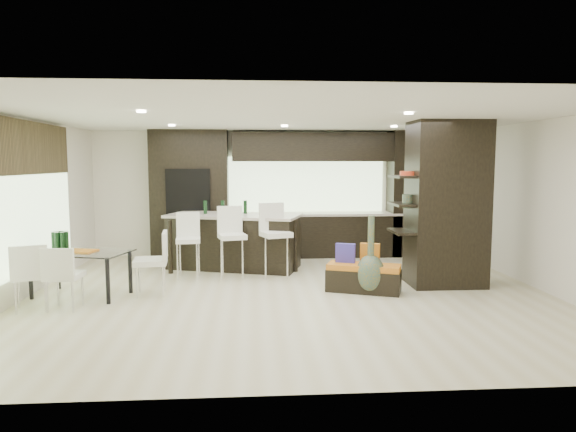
{
  "coord_description": "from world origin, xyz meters",
  "views": [
    {
      "loc": [
        -0.58,
        -7.79,
        2.03
      ],
      "look_at": [
        0.0,
        0.6,
        1.15
      ],
      "focal_mm": 32.0,
      "sensor_mm": 36.0,
      "label": 1
    }
  ],
  "objects": [
    {
      "name": "ground",
      "position": [
        0.0,
        0.0,
        0.0
      ],
      "size": [
        8.0,
        8.0,
        0.0
      ],
      "primitive_type": "plane",
      "color": "beige",
      "rests_on": "ground"
    },
    {
      "name": "back_wall",
      "position": [
        0.0,
        3.5,
        1.35
      ],
      "size": [
        8.0,
        0.02,
        2.7
      ],
      "primitive_type": "cube",
      "color": "white",
      "rests_on": "ground"
    },
    {
      "name": "left_wall",
      "position": [
        -4.0,
        0.0,
        1.35
      ],
      "size": [
        0.02,
        7.0,
        2.7
      ],
      "primitive_type": "cube",
      "color": "white",
      "rests_on": "ground"
    },
    {
      "name": "right_wall",
      "position": [
        4.0,
        0.0,
        1.35
      ],
      "size": [
        0.02,
        7.0,
        2.7
      ],
      "primitive_type": "cube",
      "color": "white",
      "rests_on": "ground"
    },
    {
      "name": "ceiling",
      "position": [
        0.0,
        0.0,
        2.7
      ],
      "size": [
        8.0,
        7.0,
        0.02
      ],
      "primitive_type": "cube",
      "color": "white",
      "rests_on": "ground"
    },
    {
      "name": "window_left",
      "position": [
        -3.96,
        0.2,
        1.35
      ],
      "size": [
        0.04,
        3.2,
        1.9
      ],
      "primitive_type": "cube",
      "color": "#B2D199",
      "rests_on": "left_wall"
    },
    {
      "name": "window_back",
      "position": [
        0.6,
        3.46,
        1.55
      ],
      "size": [
        3.4,
        0.04,
        1.2
      ],
      "primitive_type": "cube",
      "color": "#B2D199",
      "rests_on": "back_wall"
    },
    {
      "name": "stone_accent",
      "position": [
        -3.93,
        0.2,
        2.25
      ],
      "size": [
        0.08,
        3.0,
        0.8
      ],
      "primitive_type": "cube",
      "color": "brown",
      "rests_on": "left_wall"
    },
    {
      "name": "ceiling_spots",
      "position": [
        0.0,
        0.25,
        2.68
      ],
      "size": [
        4.0,
        3.0,
        0.02
      ],
      "primitive_type": "cube",
      "color": "white",
      "rests_on": "ceiling"
    },
    {
      "name": "back_cabinetry",
      "position": [
        0.5,
        3.17,
        1.35
      ],
      "size": [
        6.8,
        0.68,
        2.7
      ],
      "primitive_type": "cube",
      "color": "black",
      "rests_on": "ground"
    },
    {
      "name": "refrigerator",
      "position": [
        -1.9,
        3.12,
        0.95
      ],
      "size": [
        0.9,
        0.68,
        1.9
      ],
      "primitive_type": "cube",
      "color": "black",
      "rests_on": "ground"
    },
    {
      "name": "partition_column",
      "position": [
        2.6,
        0.4,
        1.35
      ],
      "size": [
        1.2,
        0.8,
        2.7
      ],
      "primitive_type": "cube",
      "color": "black",
      "rests_on": "ground"
    },
    {
      "name": "kitchen_island",
      "position": [
        -0.94,
        2.03,
        0.52
      ],
      "size": [
        2.72,
        1.78,
        1.04
      ],
      "primitive_type": "cube",
      "rotation": [
        0.0,
        0.0,
        -0.3
      ],
      "color": "black",
      "rests_on": "ground"
    },
    {
      "name": "stool_left",
      "position": [
        -1.71,
        1.19,
        0.47
      ],
      "size": [
        0.45,
        0.45,
        0.93
      ],
      "primitive_type": "cube",
      "rotation": [
        0.0,
        0.0,
        0.1
      ],
      "color": "white",
      "rests_on": "ground"
    },
    {
      "name": "stool_mid",
      "position": [
        -0.94,
        1.17,
        0.51
      ],
      "size": [
        0.54,
        0.54,
        1.02
      ],
      "primitive_type": "cube",
      "rotation": [
        0.0,
        0.0,
        0.24
      ],
      "color": "white",
      "rests_on": "ground"
    },
    {
      "name": "stool_right",
      "position": [
        -0.17,
        1.16,
        0.53
      ],
      "size": [
        0.6,
        0.6,
        1.06
      ],
      "primitive_type": "cube",
      "rotation": [
        0.0,
        0.0,
        0.35
      ],
      "color": "white",
      "rests_on": "ground"
    },
    {
      "name": "bench",
      "position": [
        1.16,
        0.03,
        0.22
      ],
      "size": [
        1.23,
        0.82,
        0.44
      ],
      "primitive_type": "cube",
      "rotation": [
        0.0,
        0.0,
        -0.37
      ],
      "color": "black",
      "rests_on": "ground"
    },
    {
      "name": "floor_vase",
      "position": [
        1.24,
        -0.08,
        0.61
      ],
      "size": [
        0.51,
        0.51,
        1.22
      ],
      "primitive_type": null,
      "rotation": [
        0.0,
        0.0,
        0.14
      ],
      "color": "#48573E",
      "rests_on": "ground"
    },
    {
      "name": "dining_table",
      "position": [
        -3.19,
        0.07,
        0.34
      ],
      "size": [
        1.59,
        1.16,
        0.69
      ],
      "primitive_type": "cube",
      "rotation": [
        0.0,
        0.0,
        -0.27
      ],
      "color": "white",
      "rests_on": "ground"
    },
    {
      "name": "chair_near",
      "position": [
        -3.19,
        -0.64,
        0.41
      ],
      "size": [
        0.47,
        0.47,
        0.82
      ],
      "primitive_type": "cube",
      "rotation": [
        0.0,
        0.0,
        -0.06
      ],
      "color": "white",
      "rests_on": "ground"
    },
    {
      "name": "chair_far",
      "position": [
        -3.63,
        -0.65,
        0.43
      ],
      "size": [
        0.59,
        0.59,
        0.86
      ],
      "primitive_type": "cube",
      "rotation": [
        0.0,
        0.0,
        0.32
      ],
      "color": "white",
      "rests_on": "ground"
    },
    {
      "name": "chair_end",
      "position": [
        -2.15,
        0.07,
        0.45
      ],
      "size": [
        0.54,
        0.54,
        0.9
      ],
      "primitive_type": "cube",
      "rotation": [
        0.0,
        0.0,
        1.68
      ],
      "color": "white",
      "rests_on": "ground"
    }
  ]
}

